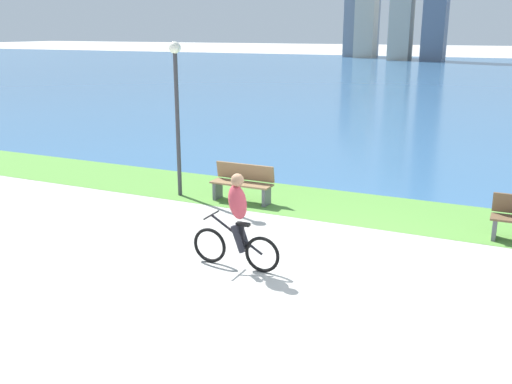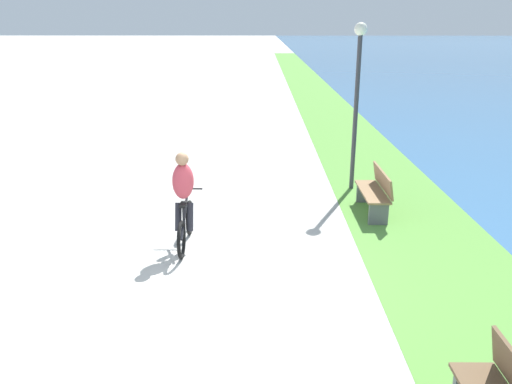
{
  "view_description": "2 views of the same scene",
  "coord_description": "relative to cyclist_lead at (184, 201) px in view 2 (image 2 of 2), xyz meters",
  "views": [
    {
      "loc": [
        3.07,
        -9.06,
        3.98
      ],
      "look_at": [
        -1.12,
        -0.08,
        1.17
      ],
      "focal_mm": 40.42,
      "sensor_mm": 36.0,
      "label": 1
    },
    {
      "loc": [
        7.09,
        0.48,
        3.7
      ],
      "look_at": [
        -1.28,
        0.4,
        0.94
      ],
      "focal_mm": 36.18,
      "sensor_mm": 36.0,
      "label": 2
    }
  ],
  "objects": [
    {
      "name": "cyclist_lead",
      "position": [
        0.0,
        0.0,
        0.0
      ],
      "size": [
        1.65,
        0.52,
        1.68
      ],
      "color": "black",
      "rests_on": "ground"
    },
    {
      "name": "lamppost_tall",
      "position": [
        -3.32,
        3.42,
        1.61
      ],
      "size": [
        0.28,
        0.28,
        3.71
      ],
      "color": "#38383D",
      "rests_on": "ground"
    },
    {
      "name": "ground_plane",
      "position": [
        1.13,
        0.81,
        -0.84
      ],
      "size": [
        300.0,
        300.0,
        0.0
      ],
      "primitive_type": "plane",
      "color": "#B2AFA8"
    },
    {
      "name": "bench_near_path",
      "position": [
        -1.68,
        3.61,
        -0.39
      ],
      "size": [
        1.5,
        0.47,
        0.9
      ],
      "color": "olive",
      "rests_on": "ground"
    },
    {
      "name": "grass_strip_bayside",
      "position": [
        1.13,
        4.24,
        -0.83
      ],
      "size": [
        120.0,
        2.53,
        0.01
      ],
      "primitive_type": "cube",
      "color": "#59933D",
      "rests_on": "ground"
    }
  ]
}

